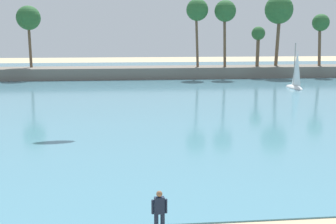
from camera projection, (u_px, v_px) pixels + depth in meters
sea at (119, 84)px, 62.42m from camera, size 220.00×94.92×0.06m
palm_headland at (124, 58)px, 69.30m from camera, size 104.49×6.13×13.01m
person_at_waterline at (159, 212)px, 15.11m from camera, size 0.55×0.22×1.67m
sailboat_mid_bay at (295, 84)px, 56.63m from camera, size 1.40×4.28×6.15m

